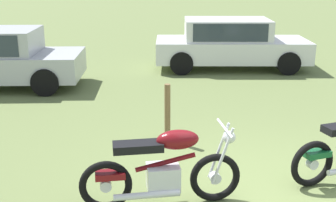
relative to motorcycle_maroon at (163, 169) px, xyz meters
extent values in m
plane|color=olive|center=(1.39, -0.37, -0.49)|extent=(120.00, 120.00, 0.00)
torus|color=black|center=(0.64, -0.14, -0.17)|extent=(0.65, 0.23, 0.65)
torus|color=black|center=(-0.69, 0.16, -0.17)|extent=(0.65, 0.23, 0.65)
cylinder|color=silver|center=(0.64, -0.14, -0.17)|extent=(0.16, 0.13, 0.14)
cylinder|color=silver|center=(-0.69, 0.16, -0.17)|extent=(0.16, 0.13, 0.14)
cylinder|color=silver|center=(0.72, -0.06, 0.16)|extent=(0.27, 0.09, 0.73)
cylinder|color=silver|center=(0.68, -0.24, 0.16)|extent=(0.27, 0.09, 0.73)
cube|color=silver|center=(0.00, 0.01, -0.11)|extent=(0.46, 0.38, 0.32)
cylinder|color=maroon|center=(0.03, 0.00, 0.09)|extent=(0.74, 0.22, 0.21)
ellipsoid|color=maroon|center=(0.17, -0.03, 0.38)|extent=(0.56, 0.37, 0.24)
cube|color=black|center=(-0.30, 0.07, 0.32)|extent=(0.64, 0.37, 0.10)
cube|color=maroon|center=(-0.63, 0.15, -0.03)|extent=(0.39, 0.25, 0.08)
cylinder|color=silver|center=(0.74, -0.16, 0.49)|extent=(0.17, 0.63, 0.03)
sphere|color=silver|center=(0.80, -0.17, 0.37)|extent=(0.19, 0.19, 0.16)
cylinder|color=silver|center=(-0.25, -0.10, -0.25)|extent=(0.80, 0.25, 0.08)
torus|color=black|center=(2.04, -0.27, -0.16)|extent=(0.66, 0.11, 0.66)
cylinder|color=silver|center=(2.04, -0.27, -0.16)|extent=(0.14, 0.10, 0.14)
cube|color=#14592D|center=(2.10, -0.27, -0.02)|extent=(0.37, 0.19, 0.08)
cylinder|color=black|center=(-0.28, 6.99, -0.17)|extent=(0.68, 0.42, 0.64)
cylinder|color=black|center=(-0.81, 5.49, -0.17)|extent=(0.68, 0.42, 0.64)
cube|color=silver|center=(4.56, 6.42, 0.06)|extent=(4.66, 3.20, 0.60)
cube|color=silver|center=(4.42, 6.47, 0.64)|extent=(2.79, 2.32, 0.60)
cube|color=#2D3842|center=(4.42, 6.47, 0.66)|extent=(2.47, 2.22, 0.48)
cylinder|color=black|center=(6.22, 6.62, -0.17)|extent=(0.68, 0.44, 0.64)
cylinder|color=black|center=(5.62, 5.13, -0.17)|extent=(0.68, 0.44, 0.64)
cylinder|color=black|center=(3.49, 7.70, -0.17)|extent=(0.68, 0.44, 0.64)
cylinder|color=black|center=(2.90, 6.21, -0.17)|extent=(0.68, 0.44, 0.64)
cylinder|color=brown|center=(0.81, 1.93, 0.01)|extent=(0.10, 0.10, 1.00)
camera|label=1|loc=(-1.71, -4.50, 2.37)|focal=46.41mm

